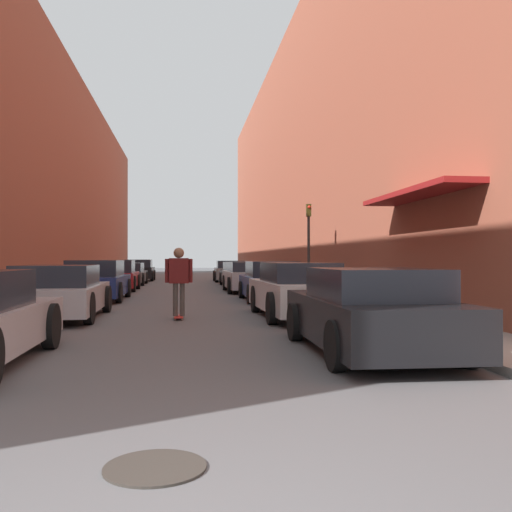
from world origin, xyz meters
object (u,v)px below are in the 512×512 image
Objects in this scene: parked_car_left_4 at (128,274)px; parked_car_left_5 at (139,271)px; parked_car_left_2 at (97,281)px; traffic_light at (309,238)px; parked_car_right_2 at (271,282)px; parked_car_right_3 at (249,277)px; parked_car_right_4 at (240,274)px; parked_car_right_5 at (230,271)px; skateboarder at (179,275)px; parked_car_left_3 at (115,276)px; parked_car_right_0 at (370,312)px; parked_car_right_1 at (297,291)px; manhole_cover at (155,467)px; parked_car_left_1 at (59,292)px.

parked_car_left_5 is (0.14, 5.73, 0.07)m from parked_car_left_4.
traffic_light is at bearing 1.64° from parked_car_left_2.
parked_car_left_5 is (0.10, 17.41, -0.00)m from parked_car_left_2.
parked_car_left_2 reaches higher than parked_car_right_2.
parked_car_right_3 is 5.45m from parked_car_right_4.
parked_car_right_5 is at bearing 69.22° from parked_car_left_2.
parked_car_right_2 is at bearing -9.30° from parked_car_left_2.
skateboarder is (2.91, -18.24, 0.45)m from parked_car_left_4.
parked_car_left_3 is 0.88× the size of parked_car_right_4.
parked_car_right_0 is 2.61× the size of skateboarder.
skateboarder is at bearing -105.00° from parked_car_right_3.
parked_car_left_2 is 1.07× the size of parked_car_left_4.
skateboarder is (-2.84, -0.01, 0.38)m from parked_car_right_1.
parked_car_right_3 is 6.56× the size of manhole_cover.
parked_car_right_4 is 6.58× the size of manhole_cover.
parked_car_left_5 reaches higher than manhole_cover.
parked_car_right_2 reaches higher than parked_car_right_5.
parked_car_left_2 is 1.21× the size of parked_car_left_5.
parked_car_right_5 is at bearing 96.15° from traffic_light.
parked_car_right_4 is 16.48m from skateboarder.
parked_car_right_0 is at bearing -89.18° from parked_car_right_1.
parked_car_left_1 reaches higher than parked_car_right_4.
parked_car_right_2 is 10.60m from parked_car_right_4.
traffic_light is at bearing -66.34° from parked_car_right_3.
parked_car_right_0 is (5.68, -29.20, -0.04)m from parked_car_left_5.
parked_car_right_5 is at bearing -19.28° from parked_car_left_5.
parked_car_left_1 is 1.15× the size of parked_car_left_3.
parked_car_left_5 is at bearing 107.53° from parked_car_right_2.
parked_car_right_0 is (5.78, -11.78, -0.04)m from parked_car_left_2.
parked_car_right_4 reaches higher than manhole_cover.
traffic_light is at bearing -66.76° from parked_car_left_5.
parked_car_right_4 is 9.68m from traffic_light.
parked_car_right_4 is at bearing 79.44° from skateboarder.
parked_car_left_1 is 11.95m from parked_car_left_3.
parked_car_right_5 is (5.93, 9.52, -0.02)m from parked_car_left_3.
parked_car_right_0 is at bearing -90.28° from parked_car_right_4.
parked_car_right_1 is 10.08m from manhole_cover.
parked_car_right_3 is (5.79, -7.49, 0.05)m from parked_car_left_4.
parked_car_right_3 is (-0.16, 5.16, 0.00)m from parked_car_right_2.
skateboarder reaches higher than parked_car_right_2.
skateboarder reaches higher than parked_car_left_5.
manhole_cover is at bearing -98.24° from parked_car_right_3.
parked_car_right_5 is at bearing 32.29° from parked_car_left_4.
parked_car_left_2 is 1.04× the size of parked_car_right_3.
parked_car_right_2 is 1.31× the size of traffic_light.
parked_car_left_3 is (-0.08, 5.89, -0.01)m from parked_car_left_2.
parked_car_right_1 is 16.19m from parked_car_right_4.
parked_car_left_5 is 0.90× the size of parked_car_right_0.
parked_car_left_3 reaches higher than manhole_cover.
parked_car_right_0 is at bearing -78.99° from parked_car_left_5.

